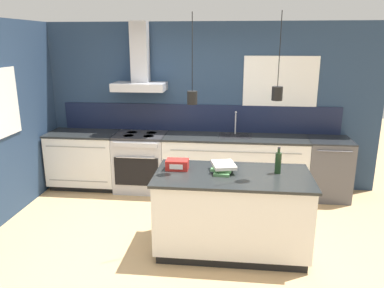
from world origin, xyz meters
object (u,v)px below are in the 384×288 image
book_stack (223,167)px  dishwasher (327,168)px  bottle_on_island (278,162)px  red_supply_box (177,164)px  oven_range (141,162)px

book_stack → dishwasher: bearing=46.2°
dishwasher → bottle_on_island: bearing=-120.7°
bottle_on_island → book_stack: bearing=-178.1°
dishwasher → red_supply_box: size_ratio=3.66×
oven_range → bottle_on_island: 2.56m
oven_range → dishwasher: bearing=0.1°
bottle_on_island → red_supply_box: bearing=179.7°
dishwasher → red_supply_box: 2.63m
bottle_on_island → red_supply_box: 1.12m
red_supply_box → bottle_on_island: bearing=-0.3°
oven_range → red_supply_box: red_supply_box is taller
dishwasher → book_stack: book_stack is taller
oven_range → bottle_on_island: bearing=-39.0°
oven_range → book_stack: 2.14m
oven_range → red_supply_box: bearing=-62.3°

